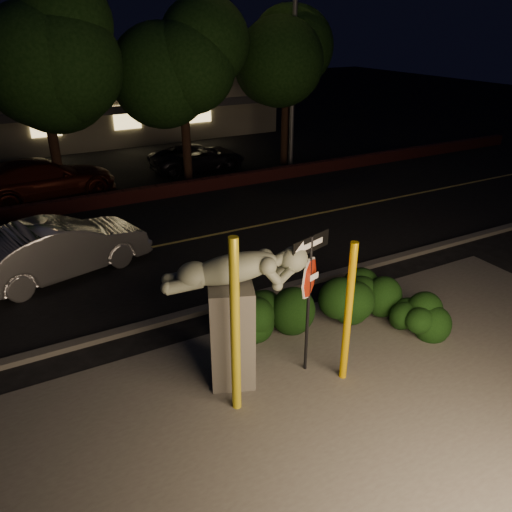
{
  "coord_description": "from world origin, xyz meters",
  "views": [
    {
      "loc": [
        -4.65,
        -6.41,
        6.15
      ],
      "look_at": [
        -0.09,
        2.03,
        1.6
      ],
      "focal_mm": 35.0,
      "sensor_mm": 36.0,
      "label": 1
    }
  ],
  "objects_px": {
    "streetlight": "(290,28)",
    "parked_car_dark": "(198,158)",
    "parked_car_red": "(10,184)",
    "parked_car_darkred": "(43,180)",
    "silver_sedan": "(60,248)",
    "yellow_pole_left": "(235,329)",
    "yellow_pole_right": "(348,314)",
    "sculpture": "(234,303)",
    "signpost": "(310,278)"
  },
  "relations": [
    {
      "from": "streetlight",
      "to": "parked_car_dark",
      "type": "bearing_deg",
      "value": 166.93
    },
    {
      "from": "parked_car_red",
      "to": "parked_car_darkred",
      "type": "distance_m",
      "value": 1.19
    },
    {
      "from": "parked_car_red",
      "to": "silver_sedan",
      "type": "bearing_deg",
      "value": -167.23
    },
    {
      "from": "yellow_pole_left",
      "to": "parked_car_red",
      "type": "bearing_deg",
      "value": 100.24
    },
    {
      "from": "yellow_pole_right",
      "to": "parked_car_darkred",
      "type": "relative_size",
      "value": 0.53
    },
    {
      "from": "yellow_pole_left",
      "to": "yellow_pole_right",
      "type": "bearing_deg",
      "value": -6.15
    },
    {
      "from": "sculpture",
      "to": "silver_sedan",
      "type": "xyz_separation_m",
      "value": [
        -2.1,
        6.08,
        -0.91
      ]
    },
    {
      "from": "parked_car_red",
      "to": "parked_car_dark",
      "type": "height_order",
      "value": "parked_car_red"
    },
    {
      "from": "yellow_pole_left",
      "to": "sculpture",
      "type": "xyz_separation_m",
      "value": [
        0.31,
        0.69,
        0.04
      ]
    },
    {
      "from": "streetlight",
      "to": "parked_car_red",
      "type": "height_order",
      "value": "streetlight"
    },
    {
      "from": "parked_car_red",
      "to": "sculpture",
      "type": "bearing_deg",
      "value": -160.89
    },
    {
      "from": "silver_sedan",
      "to": "parked_car_darkred",
      "type": "relative_size",
      "value": 0.86
    },
    {
      "from": "yellow_pole_left",
      "to": "sculpture",
      "type": "distance_m",
      "value": 0.75
    },
    {
      "from": "yellow_pole_right",
      "to": "sculpture",
      "type": "height_order",
      "value": "yellow_pole_right"
    },
    {
      "from": "yellow_pole_left",
      "to": "parked_car_red",
      "type": "xyz_separation_m",
      "value": [
        -2.5,
        13.82,
        -0.96
      ]
    },
    {
      "from": "parked_car_darkred",
      "to": "yellow_pole_left",
      "type": "bearing_deg",
      "value": 176.2
    },
    {
      "from": "streetlight",
      "to": "parked_car_darkred",
      "type": "height_order",
      "value": "streetlight"
    },
    {
      "from": "streetlight",
      "to": "yellow_pole_left",
      "type": "bearing_deg",
      "value": -116.89
    },
    {
      "from": "parked_car_darkred",
      "to": "parked_car_dark",
      "type": "height_order",
      "value": "parked_car_darkred"
    },
    {
      "from": "yellow_pole_left",
      "to": "signpost",
      "type": "distance_m",
      "value": 1.7
    },
    {
      "from": "yellow_pole_left",
      "to": "streetlight",
      "type": "xyz_separation_m",
      "value": [
        9.0,
        13.04,
        4.23
      ]
    },
    {
      "from": "streetlight",
      "to": "parked_car_darkred",
      "type": "bearing_deg",
      "value": -174.64
    },
    {
      "from": "silver_sedan",
      "to": "parked_car_darkred",
      "type": "bearing_deg",
      "value": -18.47
    },
    {
      "from": "silver_sedan",
      "to": "parked_car_red",
      "type": "relative_size",
      "value": 1.17
    },
    {
      "from": "sculpture",
      "to": "yellow_pole_right",
      "type": "bearing_deg",
      "value": -5.4
    },
    {
      "from": "sculpture",
      "to": "parked_car_darkred",
      "type": "bearing_deg",
      "value": 118.85
    },
    {
      "from": "yellow_pole_left",
      "to": "silver_sedan",
      "type": "height_order",
      "value": "yellow_pole_left"
    },
    {
      "from": "signpost",
      "to": "parked_car_darkred",
      "type": "relative_size",
      "value": 0.53
    },
    {
      "from": "yellow_pole_left",
      "to": "streetlight",
      "type": "relative_size",
      "value": 0.33
    },
    {
      "from": "yellow_pole_right",
      "to": "parked_car_red",
      "type": "distance_m",
      "value": 14.81
    },
    {
      "from": "parked_car_dark",
      "to": "signpost",
      "type": "bearing_deg",
      "value": 165.75
    },
    {
      "from": "yellow_pole_right",
      "to": "sculpture",
      "type": "bearing_deg",
      "value": 153.24
    },
    {
      "from": "streetlight",
      "to": "parked_car_red",
      "type": "xyz_separation_m",
      "value": [
        -11.49,
        0.78,
        -5.19
      ]
    },
    {
      "from": "streetlight",
      "to": "parked_car_red",
      "type": "distance_m",
      "value": 12.63
    },
    {
      "from": "yellow_pole_left",
      "to": "signpost",
      "type": "height_order",
      "value": "yellow_pole_left"
    },
    {
      "from": "sculpture",
      "to": "parked_car_darkred",
      "type": "distance_m",
      "value": 12.92
    },
    {
      "from": "yellow_pole_right",
      "to": "parked_car_dark",
      "type": "height_order",
      "value": "yellow_pole_right"
    },
    {
      "from": "streetlight",
      "to": "parked_car_red",
      "type": "relative_size",
      "value": 2.53
    },
    {
      "from": "yellow_pole_right",
      "to": "sculpture",
      "type": "distance_m",
      "value": 2.05
    },
    {
      "from": "parked_car_darkred",
      "to": "sculpture",
      "type": "bearing_deg",
      "value": 177.88
    },
    {
      "from": "signpost",
      "to": "streetlight",
      "type": "height_order",
      "value": "streetlight"
    },
    {
      "from": "silver_sedan",
      "to": "parked_car_dark",
      "type": "height_order",
      "value": "silver_sedan"
    },
    {
      "from": "yellow_pole_right",
      "to": "parked_car_darkred",
      "type": "bearing_deg",
      "value": 104.33
    },
    {
      "from": "signpost",
      "to": "silver_sedan",
      "type": "xyz_separation_m",
      "value": [
        -3.42,
        6.46,
        -1.25
      ]
    },
    {
      "from": "yellow_pole_right",
      "to": "parked_car_darkred",
      "type": "distance_m",
      "value": 14.15
    },
    {
      "from": "silver_sedan",
      "to": "parked_car_red",
      "type": "distance_m",
      "value": 7.09
    },
    {
      "from": "sculpture",
      "to": "parked_car_dark",
      "type": "xyz_separation_m",
      "value": [
        4.92,
        13.78,
        -1.07
      ]
    },
    {
      "from": "parked_car_red",
      "to": "parked_car_darkred",
      "type": "xyz_separation_m",
      "value": [
        1.13,
        -0.36,
        0.11
      ]
    },
    {
      "from": "yellow_pole_right",
      "to": "streetlight",
      "type": "relative_size",
      "value": 0.29
    },
    {
      "from": "sculpture",
      "to": "yellow_pole_left",
      "type": "bearing_deg",
      "value": -92.88
    }
  ]
}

